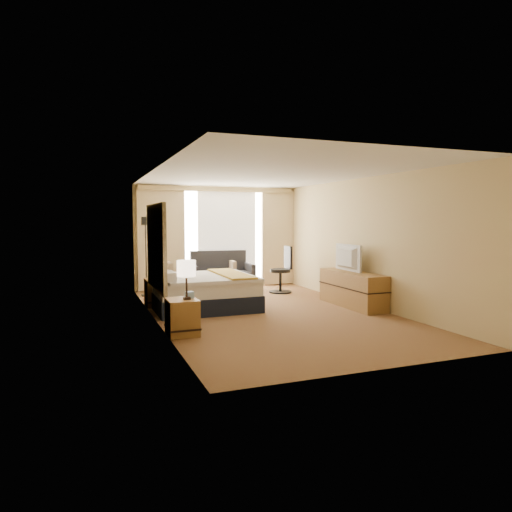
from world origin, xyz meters
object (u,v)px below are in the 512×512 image
object	(u,v)px
loveseat	(221,277)
television	(344,258)
nightstand_left	(182,317)
lamp_left	(186,269)
lamp_right	(158,257)
bed	(203,291)
floor_lamp	(146,240)
desk_chair	(283,272)
nightstand_right	(157,292)
media_dresser	(352,289)

from	to	relation	value
loveseat	television	bearing A→B (deg)	-54.26
nightstand_left	loveseat	bearing A→B (deg)	65.80
lamp_left	lamp_right	world-z (taller)	lamp_left
bed	loveseat	xyz separation A→B (m)	(1.03, 2.20, -0.02)
lamp_right	television	size ratio (longest dim) A/B	0.61
bed	lamp_right	bearing A→B (deg)	146.50
floor_lamp	television	xyz separation A→B (m)	(3.68, -2.55, -0.31)
nightstand_left	bed	xyz separation A→B (m)	(0.81, 1.90, 0.07)
desk_chair	lamp_right	xyz separation A→B (m)	(-3.08, -0.72, 0.50)
television	nightstand_left	bearing A→B (deg)	110.96
nightstand_right	lamp_left	xyz separation A→B (m)	(0.06, -2.57, 0.74)
lamp_left	media_dresser	bearing A→B (deg)	17.07
floor_lamp	lamp_right	bearing A→B (deg)	-87.92
loveseat	lamp_right	bearing A→B (deg)	-134.46
loveseat	television	size ratio (longest dim) A/B	1.68
bed	desk_chair	distance (m)	2.61
bed	television	size ratio (longest dim) A/B	2.03
nightstand_left	lamp_right	bearing A→B (deg)	89.49
nightstand_left	loveseat	world-z (taller)	loveseat
bed	lamp_right	world-z (taller)	lamp_right
nightstand_right	nightstand_left	bearing A→B (deg)	-90.00
nightstand_right	television	xyz separation A→B (m)	(3.65, -1.21, 0.70)
television	nightstand_right	bearing A→B (deg)	73.16
desk_chair	lamp_right	world-z (taller)	lamp_right
loveseat	lamp_right	xyz separation A→B (m)	(-1.82, -1.67, 0.68)
nightstand_left	nightstand_right	size ratio (longest dim) A/B	1.00
desk_chair	lamp_left	distance (m)	4.46
nightstand_left	television	bearing A→B (deg)	19.47
nightstand_right	floor_lamp	world-z (taller)	floor_lamp
nightstand_left	lamp_left	xyz separation A→B (m)	(0.06, -0.07, 0.74)
bed	floor_lamp	world-z (taller)	floor_lamp
nightstand_right	bed	world-z (taller)	bed
floor_lamp	lamp_right	size ratio (longest dim) A/B	3.13
lamp_left	lamp_right	xyz separation A→B (m)	(-0.04, 2.49, -0.01)
desk_chair	nightstand_left	bearing A→B (deg)	-130.29
nightstand_right	bed	size ratio (longest dim) A/B	0.29
loveseat	desk_chair	size ratio (longest dim) A/B	1.42
lamp_left	television	distance (m)	3.84
desk_chair	television	xyz separation A→B (m)	(0.55, -1.86, 0.47)
bed	nightstand_left	bearing A→B (deg)	-113.08
media_dresser	nightstand_right	bearing A→B (deg)	158.60
desk_chair	lamp_left	world-z (taller)	lamp_left
media_dresser	lamp_left	bearing A→B (deg)	-162.93
nightstand_left	bed	distance (m)	2.07
media_dresser	floor_lamp	world-z (taller)	floor_lamp
floor_lamp	desk_chair	bearing A→B (deg)	-12.50
lamp_right	television	distance (m)	3.80
nightstand_right	media_dresser	xyz separation A→B (m)	(3.70, -1.45, 0.07)
floor_lamp	lamp_right	xyz separation A→B (m)	(0.05, -1.42, -0.29)
nightstand_left	media_dresser	xyz separation A→B (m)	(3.70, 1.05, 0.07)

